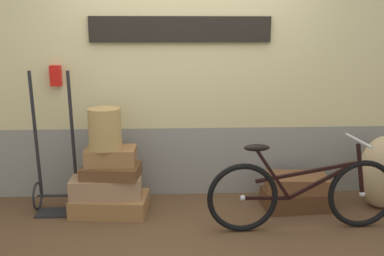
# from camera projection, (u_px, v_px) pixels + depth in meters

# --- Properties ---
(ground) EXTENTS (9.61, 5.20, 0.06)m
(ground) POSITION_uv_depth(u_px,v_px,m) (188.00, 228.00, 3.81)
(ground) COLOR #513823
(station_building) EXTENTS (7.61, 0.74, 2.44)m
(station_building) POSITION_uv_depth(u_px,v_px,m) (186.00, 78.00, 4.36)
(station_building) COLOR gray
(station_building) RESTS_ON ground
(suitcase_0) EXTENTS (0.74, 0.50, 0.17)m
(suitcase_0) POSITION_uv_depth(u_px,v_px,m) (110.00, 204.00, 4.06)
(suitcase_0) COLOR olive
(suitcase_0) RESTS_ON ground
(suitcase_1) EXTENTS (0.67, 0.42, 0.19)m
(suitcase_1) POSITION_uv_depth(u_px,v_px,m) (107.00, 185.00, 4.06)
(suitcase_1) COLOR #937051
(suitcase_1) RESTS_ON suitcase_0
(suitcase_2) EXTENTS (0.56, 0.40, 0.11)m
(suitcase_2) POSITION_uv_depth(u_px,v_px,m) (111.00, 171.00, 4.00)
(suitcase_2) COLOR brown
(suitcase_2) RESTS_ON suitcase_1
(suitcase_3) EXTENTS (0.47, 0.32, 0.16)m
(suitcase_3) POSITION_uv_depth(u_px,v_px,m) (111.00, 156.00, 4.01)
(suitcase_3) COLOR olive
(suitcase_3) RESTS_ON suitcase_2
(suitcase_4) EXTENTS (0.64, 0.42, 0.18)m
(suitcase_4) POSITION_uv_depth(u_px,v_px,m) (295.00, 199.00, 4.17)
(suitcase_4) COLOR #4C2D19
(suitcase_4) RESTS_ON ground
(suitcase_5) EXTENTS (0.61, 0.41, 0.14)m
(suitcase_5) POSITION_uv_depth(u_px,v_px,m) (296.00, 182.00, 4.16)
(suitcase_5) COLOR brown
(suitcase_5) RESTS_ON suitcase_4
(wicker_basket) EXTENTS (0.30, 0.30, 0.38)m
(wicker_basket) POSITION_uv_depth(u_px,v_px,m) (105.00, 129.00, 3.92)
(wicker_basket) COLOR #A8844C
(wicker_basket) RESTS_ON suitcase_3
(luggage_trolley) EXTENTS (0.42, 0.36, 1.35)m
(luggage_trolley) POSITION_uv_depth(u_px,v_px,m) (57.00, 178.00, 4.07)
(luggage_trolley) COLOR black
(luggage_trolley) RESTS_ON ground
(burlap_sack) EXTENTS (0.45, 0.38, 0.72)m
(burlap_sack) POSITION_uv_depth(u_px,v_px,m) (382.00, 172.00, 4.12)
(burlap_sack) COLOR tan
(burlap_sack) RESTS_ON ground
(bicycle) EXTENTS (1.67, 0.46, 0.80)m
(bicycle) POSITION_uv_depth(u_px,v_px,m) (302.00, 193.00, 3.67)
(bicycle) COLOR black
(bicycle) RESTS_ON ground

